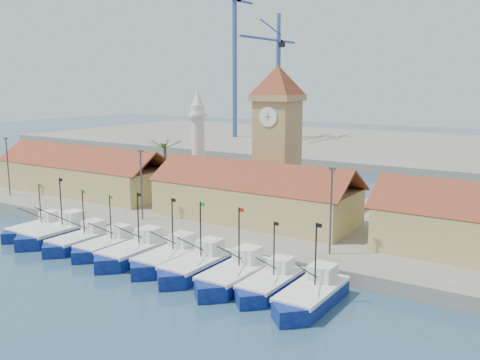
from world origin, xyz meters
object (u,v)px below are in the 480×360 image
Objects in this scene: minaret at (198,143)px; boat_0 at (36,230)px; boat_5 at (168,259)px; clock_tower at (277,135)px.

boat_0 is at bearing -105.32° from minaret.
boat_5 is 30.17m from minaret.
minaret is (-14.66, 24.80, 8.95)m from boat_5.
minaret is at bearing 120.59° from boat_5.
clock_tower is at bearing -7.61° from minaret.
clock_tower reaches higher than boat_5.
boat_5 is 0.61× the size of minaret.
minaret is (-15.00, 2.00, -2.23)m from clock_tower.
boat_5 is 0.44× the size of clock_tower.
clock_tower is 1.39× the size of minaret.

